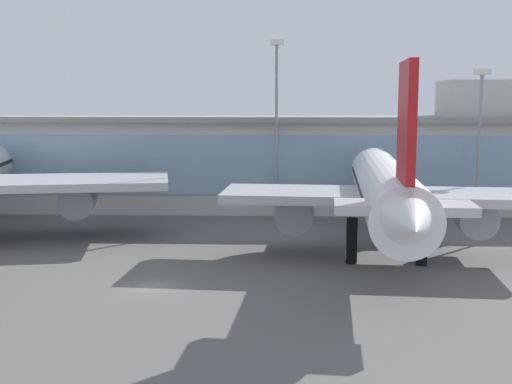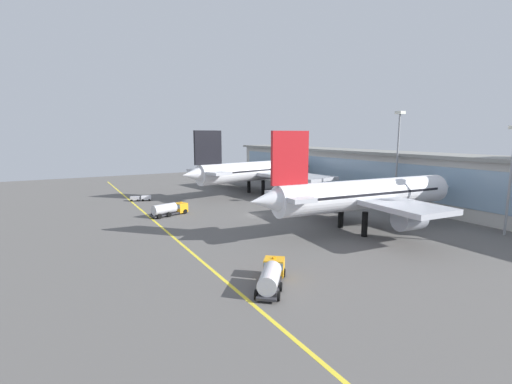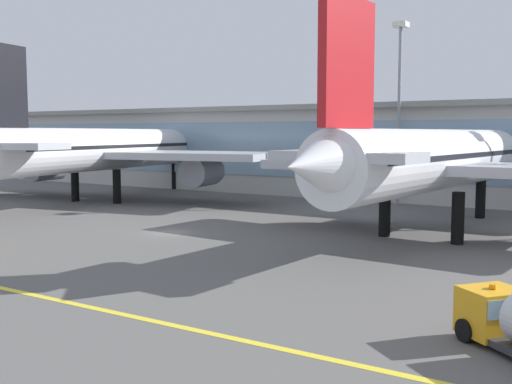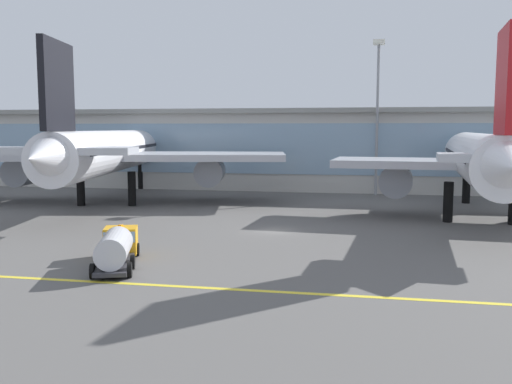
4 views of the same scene
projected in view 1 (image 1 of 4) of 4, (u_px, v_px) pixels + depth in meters
ground_plane at (151, 288)px, 57.69m from camera, size 202.57×202.57×0.00m
terminal_building at (216, 160)px, 98.47m from camera, size 147.70×14.00×19.13m
airliner_near_right at (386, 190)px, 67.84m from camera, size 34.16×48.81×19.24m
apron_light_mast_west at (277, 103)px, 89.45m from camera, size 1.80×1.80×24.27m
apron_light_mast_east at (480, 121)px, 86.70m from camera, size 1.80×1.80×20.23m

